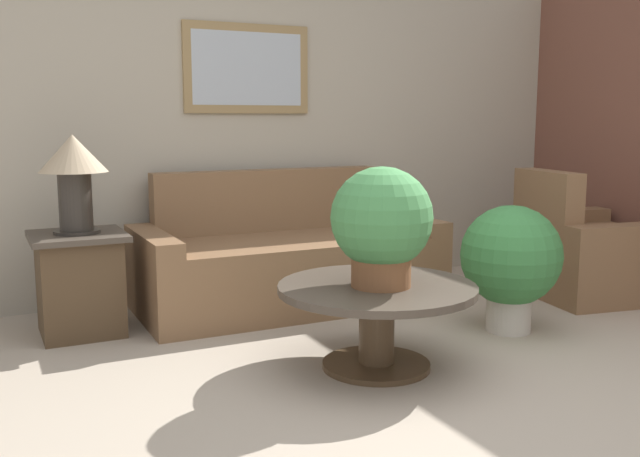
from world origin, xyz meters
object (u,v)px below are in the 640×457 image
object	(u,v)px
potted_plant_floor	(511,259)
table_lamp	(74,168)
couch_main	(287,262)
potted_plant_on_table	(382,223)
side_table	(80,283)
coffee_table	(377,308)
armchair	(584,254)

from	to	relation	value
potted_plant_floor	table_lamp	bearing A→B (deg)	155.09
couch_main	potted_plant_floor	bearing A→B (deg)	-50.73
couch_main	potted_plant_on_table	xyz separation A→B (m)	(-0.10, -1.45, 0.48)
table_lamp	potted_plant_on_table	distance (m)	1.92
potted_plant_on_table	potted_plant_floor	world-z (taller)	potted_plant_on_table
table_lamp	potted_plant_on_table	bearing A→B (deg)	-45.98
table_lamp	couch_main	bearing A→B (deg)	3.40
potted_plant_on_table	side_table	bearing A→B (deg)	134.02
coffee_table	potted_plant_floor	size ratio (longest dim) A/B	1.32
couch_main	potted_plant_on_table	distance (m)	1.54
couch_main	side_table	world-z (taller)	couch_main
side_table	armchair	bearing A→B (deg)	-9.86
armchair	coffee_table	bearing A→B (deg)	117.10
potted_plant_floor	potted_plant_on_table	bearing A→B (deg)	-166.91
couch_main	table_lamp	bearing A→B (deg)	-176.60
table_lamp	potted_plant_floor	size ratio (longest dim) A/B	0.75
table_lamp	potted_plant_floor	world-z (taller)	table_lamp
armchair	potted_plant_on_table	size ratio (longest dim) A/B	1.84
armchair	couch_main	bearing A→B (deg)	81.10
table_lamp	potted_plant_on_table	size ratio (longest dim) A/B	0.96
couch_main	side_table	distance (m)	1.43
potted_plant_floor	armchair	bearing A→B (deg)	23.60
side_table	potted_plant_floor	bearing A→B (deg)	-24.91
armchair	coffee_table	distance (m)	2.34
armchair	potted_plant_floor	xyz separation A→B (m)	(-1.15, -0.50, 0.15)
couch_main	table_lamp	size ratio (longest dim) A/B	3.53
armchair	side_table	distance (m)	3.61
potted_plant_floor	side_table	bearing A→B (deg)	155.09
coffee_table	table_lamp	world-z (taller)	table_lamp
couch_main	side_table	xyz separation A→B (m)	(-1.42, -0.08, 0.01)
coffee_table	potted_plant_on_table	bearing A→B (deg)	-92.58
couch_main	potted_plant_on_table	size ratio (longest dim) A/B	3.37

